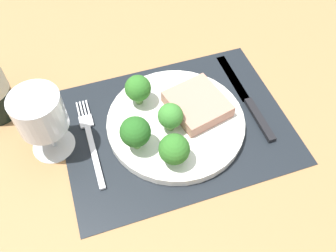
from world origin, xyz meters
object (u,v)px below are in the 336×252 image
steak (197,104)px  knife (249,102)px  plate (176,122)px  fork (91,140)px  wine_glass (40,116)px

steak → knife: size_ratio=0.43×
plate → steak: 5.10cm
steak → fork: steak is taller
fork → plate: bearing=-6.8°
plate → steak: steak is taller
steak → plate: bearing=-164.5°
fork → wine_glass: wine_glass is taller
fork → knife: 30.23cm
plate → wine_glass: bearing=172.9°
steak → knife: (10.41, -0.72, -2.51)cm
plate → knife: (14.92, 0.53, -0.50)cm
plate → fork: plate is taller
wine_glass → knife: bearing=-3.4°
steak → wine_glass: wine_glass is taller
fork → wine_glass: bearing=167.2°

